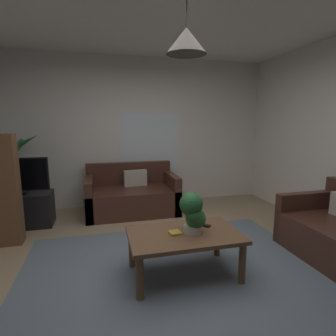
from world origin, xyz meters
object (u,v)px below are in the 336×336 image
object	(u,v)px
tv	(17,176)
potted_palm_corner	(18,180)
remote_on_table_0	(203,225)
pendant_lamp	(186,41)
coffee_table	(184,239)
couch_under_window	(132,196)
tv_stand	(20,210)
book_on_table_0	(175,233)
potted_plant_on_table	(193,213)

from	to	relation	value
tv	potted_palm_corner	bearing A→B (deg)	103.96
remote_on_table_0	pendant_lamp	distance (m)	1.82
coffee_table	potted_palm_corner	xyz separation A→B (m)	(-2.09, 2.36, 0.22)
couch_under_window	tv	world-z (taller)	tv
tv_stand	potted_palm_corner	size ratio (longest dim) A/B	0.64
remote_on_table_0	pendant_lamp	size ratio (longest dim) A/B	0.29
couch_under_window	coffee_table	bearing A→B (deg)	-82.52
book_on_table_0	tv_stand	xyz separation A→B (m)	(-1.86, 1.83, -0.21)
book_on_table_0	potted_palm_corner	world-z (taller)	potted_palm_corner
couch_under_window	potted_plant_on_table	bearing A→B (deg)	-80.45
coffee_table	pendant_lamp	bearing A→B (deg)	-45.00
book_on_table_0	tv_stand	world-z (taller)	tv_stand
couch_under_window	tv_stand	xyz separation A→B (m)	(-1.68, -0.25, -0.02)
couch_under_window	pendant_lamp	bearing A→B (deg)	-82.52
coffee_table	pendant_lamp	distance (m)	1.87
book_on_table_0	pendant_lamp	distance (m)	1.80
book_on_table_0	remote_on_table_0	world-z (taller)	remote_on_table_0
book_on_table_0	pendant_lamp	world-z (taller)	pendant_lamp
couch_under_window	tv_stand	distance (m)	1.70
couch_under_window	potted_palm_corner	bearing A→B (deg)	171.40
coffee_table	book_on_table_0	world-z (taller)	book_on_table_0
remote_on_table_0	pendant_lamp	bearing A→B (deg)	169.78
couch_under_window	potted_palm_corner	distance (m)	1.87
potted_plant_on_table	pendant_lamp	world-z (taller)	pendant_lamp
potted_palm_corner	tv_stand	bearing A→B (deg)	-75.49
potted_palm_corner	pendant_lamp	distance (m)	3.56
couch_under_window	tv_stand	bearing A→B (deg)	-171.63
book_on_table_0	potted_plant_on_table	xyz separation A→B (m)	(0.18, -0.03, 0.20)
coffee_table	pendant_lamp	world-z (taller)	pendant_lamp
book_on_table_0	tv	xyz separation A→B (m)	(-1.86, 1.81, 0.31)
remote_on_table_0	tv_stand	size ratio (longest dim) A/B	0.18
couch_under_window	remote_on_table_0	bearing A→B (deg)	-74.92
coffee_table	potted_plant_on_table	xyz separation A→B (m)	(0.08, -0.02, 0.28)
coffee_table	potted_plant_on_table	size ratio (longest dim) A/B	2.67
tv	potted_palm_corner	world-z (taller)	potted_palm_corner
potted_palm_corner	pendant_lamp	xyz separation A→B (m)	(2.09, -2.36, 1.65)
tv	tv_stand	bearing A→B (deg)	90.00
tv_stand	pendant_lamp	bearing A→B (deg)	-43.16
potted_palm_corner	pendant_lamp	bearing A→B (deg)	-48.42
coffee_table	remote_on_table_0	bearing A→B (deg)	27.52
tv_stand	potted_plant_on_table	bearing A→B (deg)	-42.36
potted_plant_on_table	pendant_lamp	distance (m)	1.59
book_on_table_0	coffee_table	bearing A→B (deg)	-3.56
remote_on_table_0	couch_under_window	bearing A→B (deg)	67.33
coffee_table	remote_on_table_0	size ratio (longest dim) A/B	6.94
couch_under_window	potted_plant_on_table	distance (m)	2.17
remote_on_table_0	tv_stand	bearing A→B (deg)	104.61
book_on_table_0	potted_palm_corner	xyz separation A→B (m)	(-2.00, 2.35, 0.14)
book_on_table_0	potted_plant_on_table	distance (m)	0.27
pendant_lamp	couch_under_window	bearing A→B (deg)	97.48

